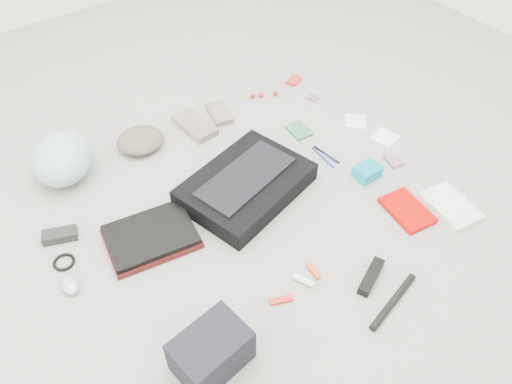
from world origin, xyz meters
TOP-DOWN VIEW (x-y plane):
  - ground_plane at (0.00, 0.00)m, footprint 4.00×4.00m
  - messenger_bag at (-0.00, 0.06)m, footprint 0.57×0.47m
  - bag_flap at (-0.00, 0.06)m, footprint 0.45×0.28m
  - laptop_sleeve at (-0.43, 0.07)m, footprint 0.36×0.30m
  - laptop at (-0.43, 0.07)m, footprint 0.35×0.28m
  - bike_helmet at (-0.55, 0.60)m, footprint 0.34×0.37m
  - beanie at (-0.22, 0.57)m, footprint 0.21×0.20m
  - mitten_left at (0.05, 0.54)m, footprint 0.13×0.23m
  - mitten_right at (0.19, 0.56)m, footprint 0.12×0.19m
  - power_brick at (-0.71, 0.28)m, footprint 0.14×0.10m
  - cable_coil at (-0.74, 0.16)m, footprint 0.10×0.10m
  - mouse at (-0.76, 0.05)m, footprint 0.06×0.09m
  - camera_bag at (-0.51, -0.47)m, footprint 0.24×0.18m
  - multitool at (-0.21, -0.43)m, footprint 0.08×0.05m
  - toiletry_tube_white at (-0.10, -0.41)m, footprint 0.05×0.08m
  - toiletry_tube_orange at (-0.04, -0.40)m, footprint 0.03×0.07m
  - u_lock at (0.10, -0.54)m, footprint 0.16×0.10m
  - bike_pump at (0.09, -0.65)m, footprint 0.27×0.08m
  - book_red at (0.44, -0.40)m, footprint 0.16×0.22m
  - book_white at (0.60, -0.49)m, footprint 0.18×0.24m
  - notepad at (0.42, 0.24)m, footprint 0.10×0.12m
  - pen_blue at (0.39, 0.03)m, footprint 0.02×0.15m
  - pen_black at (0.41, 0.04)m, footprint 0.02×0.15m
  - pen_navy at (0.41, 0.04)m, footprint 0.01×0.13m
  - accordion_wallet at (0.46, -0.16)m, footprint 0.10×0.08m
  - card_deck at (0.62, -0.17)m, footprint 0.07×0.09m
  - napkin_top at (0.68, 0.13)m, footprint 0.15×0.15m
  - napkin_bottom at (0.71, -0.03)m, footprint 0.13×0.13m
  - lollipop_a at (0.40, 0.58)m, footprint 0.03×0.03m
  - lollipop_b at (0.44, 0.56)m, footprint 0.03×0.03m
  - lollipop_c at (0.51, 0.53)m, footprint 0.03×0.03m
  - altoids_tin at (0.66, 0.57)m, footprint 0.10×0.08m
  - stamp_sheet at (0.65, 0.40)m, footprint 0.07×0.08m

SIDE VIEW (x-z plane):
  - ground_plane at x=0.00m, z-range 0.00..0.00m
  - stamp_sheet at x=0.65m, z-range 0.00..0.00m
  - napkin_top at x=0.68m, z-range 0.00..0.01m
  - napkin_bottom at x=0.71m, z-range 0.00..0.01m
  - pen_navy at x=0.41m, z-range 0.00..0.01m
  - pen_black at x=0.41m, z-range 0.00..0.01m
  - pen_blue at x=0.39m, z-range 0.00..0.01m
  - cable_coil at x=-0.74m, z-range 0.00..0.01m
  - multitool at x=-0.21m, z-range 0.00..0.01m
  - notepad at x=0.42m, z-range 0.00..0.01m
  - card_deck at x=0.62m, z-range 0.00..0.02m
  - altoids_tin at x=0.66m, z-range 0.00..0.02m
  - toiletry_tube_orange at x=-0.04m, z-range 0.00..0.02m
  - book_red at x=0.44m, z-range 0.00..0.02m
  - laptop_sleeve at x=-0.43m, z-range 0.00..0.02m
  - toiletry_tube_white at x=-0.10m, z-range 0.00..0.02m
  - book_white at x=0.60m, z-range 0.00..0.02m
  - bike_pump at x=0.09m, z-range 0.00..0.02m
  - lollipop_c at x=0.51m, z-range 0.00..0.02m
  - lollipop_a at x=0.40m, z-range 0.00..0.03m
  - mitten_right at x=0.19m, z-range 0.00..0.03m
  - lollipop_b at x=0.44m, z-range 0.00..0.03m
  - u_lock at x=0.10m, z-range 0.00..0.03m
  - mitten_left at x=0.05m, z-range 0.00..0.03m
  - power_brick at x=-0.71m, z-range 0.00..0.03m
  - mouse at x=-0.76m, z-range 0.00..0.04m
  - accordion_wallet at x=0.46m, z-range 0.00..0.05m
  - laptop at x=-0.43m, z-range 0.02..0.04m
  - beanie at x=-0.22m, z-range 0.00..0.07m
  - messenger_bag at x=0.00m, z-range 0.00..0.08m
  - camera_bag at x=-0.51m, z-range 0.00..0.14m
  - bag_flap at x=0.00m, z-range 0.08..0.09m
  - bike_helmet at x=-0.55m, z-range 0.00..0.18m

